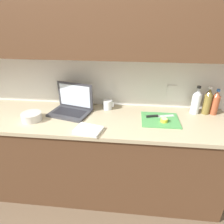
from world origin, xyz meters
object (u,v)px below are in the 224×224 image
bottle_oil_tall (207,102)px  cutting_board (160,120)px  bottle_green_soda (196,101)px  measuring_cup (108,105)px  lemon_half_cut (164,120)px  knife (155,116)px  bottle_water_clear (215,103)px  bowl_white (32,116)px  laptop (72,106)px

bottle_oil_tall → cutting_board: bearing=-157.3°
cutting_board → bottle_green_soda: bearing=28.6°
measuring_cup → bottle_green_soda: bearing=-0.1°
lemon_half_cut → bottle_oil_tall: (0.42, 0.23, 0.10)m
cutting_board → knife: (-0.04, 0.05, 0.01)m
knife → bottle_green_soda: size_ratio=0.97×
bottle_green_soda → cutting_board: bearing=-151.4°
bottle_green_soda → measuring_cup: 0.86m
bottle_water_clear → measuring_cup: bearing=179.9°
knife → bottle_water_clear: (0.56, 0.14, 0.10)m
bottle_water_clear → bowl_white: bearing=-169.7°
measuring_cup → knife: bearing=-16.9°
laptop → bottle_oil_tall: (1.30, 0.11, 0.06)m
measuring_cup → bowl_white: 0.73m
laptop → bowl_white: bearing=-133.7°
bowl_white → cutting_board: bearing=5.8°
lemon_half_cut → bottle_water_clear: (0.50, 0.23, 0.09)m
knife → bottle_green_soda: 0.43m
bottle_oil_tall → bowl_white: bottle_oil_tall is taller
laptop → bowl_white: laptop is taller
laptop → bottle_water_clear: (1.38, 0.11, 0.05)m
laptop → bottle_water_clear: 1.38m
lemon_half_cut → measuring_cup: size_ratio=0.55×
lemon_half_cut → measuring_cup: 0.59m
laptop → knife: laptop is taller
knife → bottle_water_clear: bottle_water_clear is taller
knife → measuring_cup: (-0.47, 0.14, 0.03)m
cutting_board → measuring_cup: 0.54m
laptop → bottle_green_soda: size_ratio=1.55×
bottle_oil_tall → measuring_cup: 0.96m
laptop → cutting_board: size_ratio=1.26×
laptop → knife: size_ratio=1.60×
bottle_oil_tall → lemon_half_cut: bearing=-151.5°
measuring_cup → bowl_white: size_ratio=0.62×
cutting_board → knife: bearing=129.8°
bottle_water_clear → measuring_cup: 1.04m
cutting_board → bottle_oil_tall: bottle_oil_tall is taller
laptop → knife: (0.81, -0.04, -0.05)m
knife → bottle_water_clear: 0.59m
bowl_white → bottle_water_clear: bearing=10.3°
laptop → measuring_cup: bearing=31.4°
lemon_half_cut → bottle_water_clear: 0.55m
knife → measuring_cup: measuring_cup is taller
bottle_green_soda → bottle_water_clear: bearing=0.0°
bowl_white → laptop: bearing=32.1°
bottle_oil_tall → knife: bearing=-163.9°
knife → lemon_half_cut: bearing=-66.7°
cutting_board → bottle_water_clear: bearing=19.8°
laptop → bottle_green_soda: 1.20m
cutting_board → bowl_white: bearing=-174.2°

